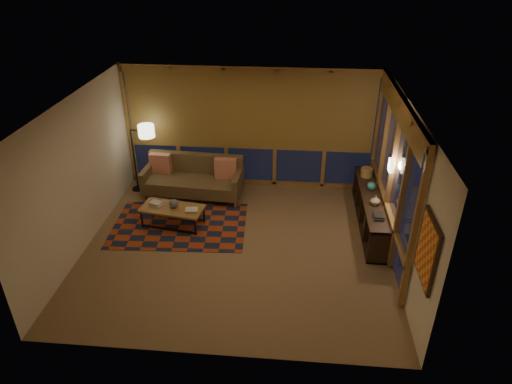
# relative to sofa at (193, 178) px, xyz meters

# --- Properties ---
(floor) EXTENTS (5.50, 5.00, 0.01)m
(floor) POSITION_rel_sofa_xyz_m (1.19, -1.79, -0.43)
(floor) COLOR #81684E
(floor) RESTS_ON ground
(ceiling) EXTENTS (5.50, 5.00, 0.01)m
(ceiling) POSITION_rel_sofa_xyz_m (1.19, -1.79, 2.27)
(ceiling) COLOR beige
(ceiling) RESTS_ON walls
(walls) EXTENTS (5.51, 5.01, 2.70)m
(walls) POSITION_rel_sofa_xyz_m (1.19, -1.79, 0.92)
(walls) COLOR silver
(walls) RESTS_ON floor
(window_wall_back) EXTENTS (5.30, 0.16, 2.60)m
(window_wall_back) POSITION_rel_sofa_xyz_m (1.19, 0.64, 0.92)
(window_wall_back) COLOR olive
(window_wall_back) RESTS_ON walls
(window_wall_right) EXTENTS (0.16, 3.70, 2.60)m
(window_wall_right) POSITION_rel_sofa_xyz_m (3.87, -1.19, 0.92)
(window_wall_right) COLOR olive
(window_wall_right) RESTS_ON walls
(wall_art) EXTENTS (0.06, 0.74, 0.94)m
(wall_art) POSITION_rel_sofa_xyz_m (3.90, -3.64, 1.02)
(wall_art) COLOR red
(wall_art) RESTS_ON walls
(wall_sconce) EXTENTS (0.12, 0.18, 0.22)m
(wall_sconce) POSITION_rel_sofa_xyz_m (3.81, -1.34, 1.12)
(wall_sconce) COLOR beige
(wall_sconce) RESTS_ON walls
(sofa) EXTENTS (2.15, 0.99, 0.86)m
(sofa) POSITION_rel_sofa_xyz_m (0.00, 0.00, 0.00)
(sofa) COLOR brown
(sofa) RESTS_ON floor
(pillow_left) EXTENTS (0.47, 0.19, 0.46)m
(pillow_left) POSITION_rel_sofa_xyz_m (-0.74, 0.21, 0.23)
(pillow_left) COLOR red
(pillow_left) RESTS_ON sofa
(pillow_right) EXTENTS (0.47, 0.18, 0.47)m
(pillow_right) POSITION_rel_sofa_xyz_m (0.71, 0.08, 0.23)
(pillow_right) COLOR red
(pillow_right) RESTS_ON sofa
(area_rug) EXTENTS (2.66, 1.85, 0.01)m
(area_rug) POSITION_rel_sofa_xyz_m (-0.03, -1.20, -0.42)
(area_rug) COLOR #9E3A1A
(area_rug) RESTS_ON floor
(coffee_table) EXTENTS (1.28, 0.74, 0.40)m
(coffee_table) POSITION_rel_sofa_xyz_m (-0.15, -1.19, -0.23)
(coffee_table) COLOR olive
(coffee_table) RESTS_ON floor
(book_stack_a) EXTENTS (0.28, 0.25, 0.07)m
(book_stack_a) POSITION_rel_sofa_xyz_m (-0.48, -1.12, 0.01)
(book_stack_a) COLOR silver
(book_stack_a) RESTS_ON coffee_table
(book_stack_b) EXTENTS (0.27, 0.23, 0.05)m
(book_stack_b) POSITION_rel_sofa_xyz_m (0.25, -1.27, -0.00)
(book_stack_b) COLOR silver
(book_stack_b) RESTS_ON coffee_table
(ceramic_pot) EXTENTS (0.20, 0.20, 0.18)m
(ceramic_pot) POSITION_rel_sofa_xyz_m (-0.12, -1.18, 0.06)
(ceramic_pot) COLOR #28282E
(ceramic_pot) RESTS_ON coffee_table
(floor_lamp) EXTENTS (0.53, 0.36, 1.55)m
(floor_lamp) POSITION_rel_sofa_xyz_m (-1.31, 0.19, 0.35)
(floor_lamp) COLOR black
(floor_lamp) RESTS_ON floor
(bookshelf) EXTENTS (0.40, 2.57, 0.64)m
(bookshelf) POSITION_rel_sofa_xyz_m (3.68, -0.82, -0.11)
(bookshelf) COLOR black
(bookshelf) RESTS_ON floor
(basket) EXTENTS (0.27, 0.27, 0.18)m
(basket) POSITION_rel_sofa_xyz_m (3.66, 0.02, 0.30)
(basket) COLOR tan
(basket) RESTS_ON bookshelf
(teal_bowl) EXTENTS (0.18, 0.18, 0.17)m
(teal_bowl) POSITION_rel_sofa_xyz_m (3.68, -0.57, 0.30)
(teal_bowl) COLOR teal
(teal_bowl) RESTS_ON bookshelf
(vase) EXTENTS (0.18, 0.18, 0.19)m
(vase) POSITION_rel_sofa_xyz_m (3.68, -1.14, 0.31)
(vase) COLOR #9E9177
(vase) RESTS_ON bookshelf
(shelf_book_stack) EXTENTS (0.20, 0.25, 0.07)m
(shelf_book_stack) POSITION_rel_sofa_xyz_m (3.68, -1.59, 0.25)
(shelf_book_stack) COLOR silver
(shelf_book_stack) RESTS_ON bookshelf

